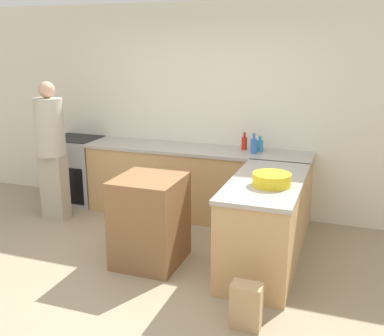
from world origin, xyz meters
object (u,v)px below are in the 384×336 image
at_px(paper_bag, 246,306).
at_px(mixing_bowl, 272,179).
at_px(island_table, 150,220).
at_px(person_by_range, 51,147).
at_px(range_oven, 77,170).
at_px(dish_soap_bottle, 260,145).
at_px(hot_sauce_bottle, 244,143).
at_px(water_bottle_blue, 254,145).

bearing_deg(paper_bag, mixing_bowl, 89.71).
bearing_deg(island_table, person_by_range, 157.28).
bearing_deg(paper_bag, range_oven, 144.16).
bearing_deg(dish_soap_bottle, person_by_range, -162.45).
xyz_separation_m(range_oven, person_by_range, (0.12, -0.68, 0.49)).
bearing_deg(mixing_bowl, person_by_range, 169.01).
height_order(mixing_bowl, dish_soap_bottle, dish_soap_bottle).
bearing_deg(mixing_bowl, island_table, -173.17).
distance_m(island_table, hot_sauce_bottle, 1.72).
bearing_deg(water_bottle_blue, dish_soap_bottle, 68.78).
distance_m(hot_sauce_bottle, paper_bag, 2.49).
relative_size(water_bottle_blue, person_by_range, 0.14).
bearing_deg(mixing_bowl, dish_soap_bottle, 105.95).
height_order(hot_sauce_bottle, person_by_range, person_by_range).
bearing_deg(person_by_range, mixing_bowl, -10.99).
xyz_separation_m(island_table, water_bottle_blue, (0.76, 1.35, 0.55)).
height_order(hot_sauce_bottle, dish_soap_bottle, hot_sauce_bottle).
bearing_deg(range_oven, person_by_range, -79.91).
relative_size(range_oven, mixing_bowl, 2.58).
bearing_deg(hot_sauce_bottle, person_by_range, -160.20).
distance_m(island_table, paper_bag, 1.44).
height_order(island_table, dish_soap_bottle, dish_soap_bottle).
relative_size(hot_sauce_bottle, person_by_range, 0.12).
distance_m(water_bottle_blue, paper_bag, 2.31).
relative_size(mixing_bowl, water_bottle_blue, 1.46).
height_order(range_oven, paper_bag, range_oven).
height_order(range_oven, person_by_range, person_by_range).
bearing_deg(range_oven, paper_bag, -35.84).
relative_size(mixing_bowl, paper_bag, 0.96).
xyz_separation_m(mixing_bowl, water_bottle_blue, (-0.43, 1.21, 0.04)).
distance_m(island_table, mixing_bowl, 1.30).
bearing_deg(dish_soap_bottle, mixing_bowl, -74.05).
relative_size(water_bottle_blue, dish_soap_bottle, 1.28).
xyz_separation_m(island_table, paper_bag, (1.18, -0.77, -0.27)).
relative_size(island_table, water_bottle_blue, 3.72).
bearing_deg(mixing_bowl, hot_sauce_bottle, 113.12).
bearing_deg(person_by_range, water_bottle_blue, 15.09).
xyz_separation_m(person_by_range, paper_bag, (2.85, -1.46, -0.76)).
xyz_separation_m(island_table, dish_soap_bottle, (0.81, 1.48, 0.53)).
distance_m(mixing_bowl, dish_soap_bottle, 1.39).
distance_m(range_oven, hot_sauce_bottle, 2.45).
bearing_deg(water_bottle_blue, range_oven, 179.35).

